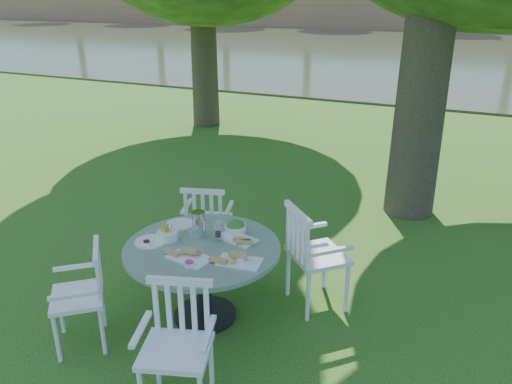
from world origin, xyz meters
TOP-DOWN VIEW (x-y plane):
  - ground at (0.00, 0.00)m, footprint 140.00×140.00m
  - table at (-0.04, -0.83)m, footprint 1.35×1.35m
  - chair_ne at (0.74, -0.28)m, footprint 0.68×0.68m
  - chair_nw at (-0.49, 0.01)m, footprint 0.56×0.54m
  - chair_sw at (-0.72, -1.52)m, footprint 0.60×0.60m
  - chair_se at (0.29, -1.74)m, footprint 0.58×0.56m
  - tableware at (-0.11, -0.74)m, footprint 1.19×0.84m
  - river at (0.00, 23.00)m, footprint 100.00×28.00m

SIDE VIEW (x-z plane):
  - ground at x=0.00m, z-range 0.00..0.00m
  - river at x=0.00m, z-range -0.06..0.06m
  - chair_sw at x=-0.72m, z-range 0.08..0.95m
  - chair_nw at x=-0.49m, z-range 0.08..0.98m
  - chair_se at x=0.29m, z-range 0.08..1.00m
  - table at x=-0.04m, z-range 0.22..0.94m
  - chair_ne at x=0.74m, z-range 0.09..1.08m
  - tableware at x=-0.11m, z-range 0.65..0.89m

